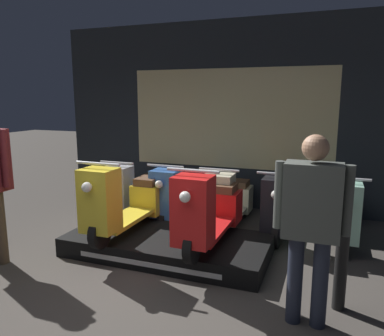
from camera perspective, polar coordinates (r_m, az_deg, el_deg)
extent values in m
plane|color=#423D38|center=(3.66, -11.03, -21.04)|extent=(30.00, 30.00, 0.00)
cube|color=#23282D|center=(6.56, 5.75, 7.92)|extent=(6.41, 0.08, 3.20)
cube|color=beige|center=(6.52, 5.64, 7.46)|extent=(3.52, 0.01, 1.70)
cube|color=black|center=(4.75, -3.73, -11.57)|extent=(2.47, 1.14, 0.23)
cube|color=silver|center=(4.28, -6.98, -14.39)|extent=(1.73, 0.01, 0.06)
cylinder|color=black|center=(4.40, -13.85, -9.60)|extent=(0.09, 0.36, 0.36)
cylinder|color=black|center=(5.40, -6.48, -5.52)|extent=(0.09, 0.36, 0.36)
cube|color=yellow|center=(4.89, -9.77, -7.44)|extent=(0.37, 1.12, 0.05)
cube|color=yellow|center=(4.31, -13.87, -4.80)|extent=(0.39, 0.32, 0.71)
cube|color=yellow|center=(5.36, -6.63, -4.64)|extent=(0.40, 0.38, 0.41)
cube|color=brown|center=(5.29, -6.74, -1.98)|extent=(0.29, 0.34, 0.10)
cylinder|color=silver|center=(4.21, -14.19, 0.66)|extent=(0.55, 0.03, 0.03)
sphere|color=white|center=(4.09, -15.74, -2.84)|extent=(0.11, 0.11, 0.11)
cylinder|color=black|center=(3.91, 0.03, -11.89)|extent=(0.09, 0.36, 0.36)
cylinder|color=black|center=(5.01, 5.00, -6.79)|extent=(0.09, 0.36, 0.36)
cube|color=red|center=(4.46, 2.84, -9.12)|extent=(0.37, 1.12, 0.05)
cube|color=red|center=(3.81, 0.17, -6.53)|extent=(0.39, 0.32, 0.71)
cube|color=red|center=(4.96, 4.93, -5.86)|extent=(0.40, 0.38, 0.41)
cube|color=brown|center=(4.89, 4.95, -3.00)|extent=(0.29, 0.34, 0.10)
cylinder|color=silver|center=(3.70, 0.13, -0.38)|extent=(0.55, 0.03, 0.03)
sphere|color=white|center=(3.56, -1.07, -4.44)|extent=(0.11, 0.11, 0.11)
cylinder|color=black|center=(5.77, -11.20, -7.00)|extent=(0.09, 0.36, 0.36)
cylinder|color=black|center=(6.80, -5.76, -4.12)|extent=(0.09, 0.36, 0.36)
cube|color=#BCBCC1|center=(6.28, -8.25, -5.51)|extent=(0.37, 1.12, 0.05)
cube|color=#BCBCC1|center=(5.69, -11.19, -3.32)|extent=(0.39, 0.32, 0.71)
cube|color=#BCBCC1|center=(6.75, -5.87, -3.42)|extent=(0.40, 0.38, 0.41)
cube|color=brown|center=(6.69, -5.95, -1.30)|extent=(0.29, 0.34, 0.10)
cylinder|color=silver|center=(5.60, -11.40, 0.81)|extent=(0.55, 0.03, 0.03)
sphere|color=white|center=(5.47, -12.48, -1.80)|extent=(0.11, 0.11, 0.11)
cylinder|color=black|center=(5.42, -4.08, -8.00)|extent=(0.09, 0.36, 0.36)
cylinder|color=black|center=(6.50, 0.45, -4.76)|extent=(0.09, 0.36, 0.36)
cube|color=#386BBC|center=(5.95, -1.60, -6.31)|extent=(0.37, 1.12, 0.05)
cube|color=#386BBC|center=(5.33, -4.01, -4.09)|extent=(0.39, 0.32, 0.71)
cube|color=#386BBC|center=(6.45, 0.37, -4.03)|extent=(0.40, 0.38, 0.41)
cube|color=brown|center=(6.38, 0.34, -1.83)|extent=(0.29, 0.34, 0.10)
cylinder|color=silver|center=(5.23, -4.11, 0.31)|extent=(0.55, 0.03, 0.03)
sphere|color=white|center=(5.09, -5.07, -2.51)|extent=(0.11, 0.11, 0.11)
cylinder|color=black|center=(5.15, 3.94, -8.99)|extent=(0.09, 0.36, 0.36)
cylinder|color=black|center=(6.29, 7.18, -5.40)|extent=(0.09, 0.36, 0.36)
cube|color=beige|center=(5.72, 5.72, -7.09)|extent=(0.37, 1.12, 0.05)
cube|color=beige|center=(5.07, 4.08, -4.89)|extent=(0.39, 0.32, 0.71)
cube|color=beige|center=(6.24, 7.14, -4.64)|extent=(0.40, 0.38, 0.41)
cube|color=brown|center=(6.16, 7.18, -2.37)|extent=(0.29, 0.34, 0.10)
cylinder|color=silver|center=(4.96, 4.12, -0.27)|extent=(0.55, 0.03, 0.03)
sphere|color=white|center=(4.81, 3.36, -3.26)|extent=(0.11, 0.11, 0.11)
cylinder|color=black|center=(5.00, 12.67, -9.86)|extent=(0.09, 0.36, 0.36)
cylinder|color=black|center=(6.16, 14.29, -5.98)|extent=(0.09, 0.36, 0.36)
cube|color=black|center=(5.58, 13.57, -7.79)|extent=(0.37, 1.12, 0.05)
cube|color=black|center=(4.91, 12.89, -5.64)|extent=(0.39, 0.32, 0.71)
cube|color=black|center=(6.11, 14.30, -5.22)|extent=(0.40, 0.38, 0.41)
cube|color=brown|center=(6.04, 14.41, -2.90)|extent=(0.29, 0.34, 0.10)
cylinder|color=silver|center=(4.80, 13.08, -0.89)|extent=(0.55, 0.03, 0.03)
sphere|color=white|center=(4.65, 12.62, -4.01)|extent=(0.11, 0.11, 0.11)
cylinder|color=black|center=(4.97, 21.76, -10.52)|extent=(0.09, 0.36, 0.36)
cylinder|color=black|center=(6.14, 21.60, -6.49)|extent=(0.09, 0.36, 0.36)
cube|color=#8EC6AD|center=(5.55, 21.67, -8.36)|extent=(0.37, 1.12, 0.05)
cube|color=#8EC6AD|center=(4.88, 22.06, -6.29)|extent=(0.39, 0.32, 0.71)
cube|color=#8EC6AD|center=(6.08, 21.66, -5.73)|extent=(0.40, 0.38, 0.41)
cube|color=brown|center=(6.01, 21.83, -3.40)|extent=(0.29, 0.34, 0.10)
cylinder|color=silver|center=(4.77, 22.42, -1.51)|extent=(0.55, 0.03, 0.03)
sphere|color=white|center=(4.61, 22.29, -4.68)|extent=(0.11, 0.11, 0.11)
cylinder|color=#473828|center=(4.91, -27.18, -8.02)|extent=(0.13, 0.13, 0.88)
cylinder|color=#5B191E|center=(4.60, -26.63, 1.29)|extent=(0.08, 0.08, 0.64)
cylinder|color=#232838|center=(3.44, 15.39, -16.00)|extent=(0.13, 0.13, 0.78)
cylinder|color=#232838|center=(3.43, 18.92, -16.27)|extent=(0.13, 0.13, 0.78)
cube|color=#474C47|center=(3.18, 17.85, -4.78)|extent=(0.45, 0.25, 0.62)
cylinder|color=#474C47|center=(3.20, 13.10, -4.00)|extent=(0.08, 0.08, 0.57)
cylinder|color=#474C47|center=(3.18, 22.68, -4.66)|extent=(0.08, 0.08, 0.57)
sphere|color=#A87A5B|center=(3.10, 18.31, 2.94)|extent=(0.21, 0.21, 0.21)
cylinder|color=black|center=(3.72, 21.82, -12.96)|extent=(0.11, 0.11, 0.94)
sphere|color=black|center=(3.55, 22.39, -5.48)|extent=(0.10, 0.10, 0.10)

